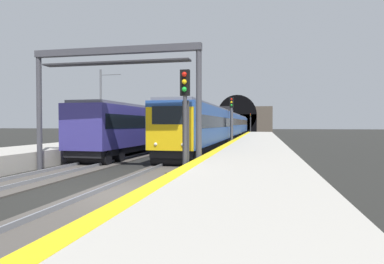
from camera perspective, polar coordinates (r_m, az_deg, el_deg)
The scene contains 12 objects.
ground_plane at distance 12.35m, azimuth -12.34°, elevation -10.32°, with size 320.00×320.00×0.00m, color black.
platform_right at distance 11.22m, azimuth 8.73°, elevation -8.98°, with size 112.00×4.56×0.97m, color #ADA89E.
platform_right_edge_strip at distance 11.43m, azimuth -1.54°, elevation -6.30°, with size 112.00×0.50×0.01m, color yellow.
track_main_line at distance 12.34m, azimuth -12.34°, elevation -10.14°, with size 160.00×2.85×0.21m.
train_main_approaching at distance 46.63m, azimuth 5.83°, elevation 1.12°, with size 56.77×3.11×4.93m.
train_adjacent_platform at distance 38.25m, azimuth -3.33°, elevation 0.97°, with size 38.80×3.27×4.82m.
railway_signal_near at distance 13.66m, azimuth -1.18°, elevation 2.91°, with size 0.39×0.38×4.69m.
railway_signal_mid at distance 33.95m, azimuth 6.72°, elevation 2.43°, with size 0.39×0.38×5.17m.
railway_signal_far at distance 85.40m, azimuth 9.89°, elevation 1.71°, with size 0.39×0.38×5.19m.
overhead_signal_gantry at distance 18.07m, azimuth -12.99°, elevation 9.20°, with size 0.70×9.16×6.46m.
tunnel_portal at distance 101.01m, azimuth 7.69°, elevation 2.12°, with size 3.08×20.41×11.43m.
catenary_mast_near at distance 37.61m, azimuth -15.14°, elevation 4.09°, with size 0.22×2.44×8.37m.
Camera 1 is at (-11.02, -4.99, 2.50)m, focal length 31.45 mm.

